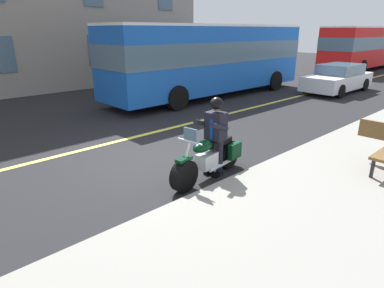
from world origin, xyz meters
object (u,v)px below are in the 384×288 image
(bus_near, at_px, (212,56))
(bus_far, at_px, (366,45))
(rider_main, at_px, (215,130))
(motorcycle_main, at_px, (210,158))
(car_silver, at_px, (338,78))

(bus_near, xyz_separation_m, bus_far, (-17.23, 0.48, 0.00))
(rider_main, relative_size, bus_near, 0.16)
(motorcycle_main, distance_m, bus_far, 24.83)
(rider_main, bearing_deg, motorcycle_main, 8.54)
(bus_far, xyz_separation_m, car_silver, (11.66, 3.20, -1.18))
(motorcycle_main, distance_m, car_silver, 12.70)
(motorcycle_main, relative_size, bus_near, 0.20)
(bus_near, height_order, car_silver, bus_near)
(bus_near, distance_m, bus_far, 17.24)
(bus_near, relative_size, car_silver, 2.40)
(rider_main, height_order, bus_far, bus_far)
(bus_near, bearing_deg, rider_main, 44.30)
(bus_near, xyz_separation_m, car_silver, (-5.57, 3.68, -1.18))
(motorcycle_main, bearing_deg, bus_far, -165.95)
(rider_main, xyz_separation_m, bus_far, (-23.86, -5.99, 0.84))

